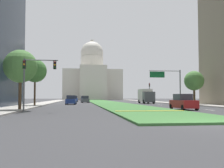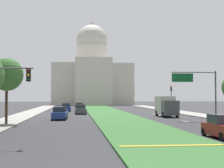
% 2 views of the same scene
% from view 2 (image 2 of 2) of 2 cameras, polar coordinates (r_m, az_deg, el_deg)
% --- Properties ---
extents(ground_plane, '(267.87, 267.87, 0.00)m').
position_cam_2_polar(ground_plane, '(71.37, -1.13, -4.58)').
color(ground_plane, '#333335').
extents(grass_median, '(7.35, 109.58, 0.14)m').
position_cam_2_polar(grass_median, '(65.31, -0.68, -4.76)').
color(grass_median, '#386B33').
rests_on(grass_median, ground_plane).
extents(median_curb_nose, '(6.61, 0.50, 0.04)m').
position_cam_2_polar(median_curb_nose, '(22.20, 9.84, -9.93)').
color(median_curb_nose, gold).
rests_on(median_curb_nose, grass_median).
extents(lane_dashes_right, '(0.16, 38.81, 0.01)m').
position_cam_2_polar(lane_dashes_right, '(46.65, 11.61, -5.92)').
color(lane_dashes_right, silver).
rests_on(lane_dashes_right, ground_plane).
extents(sidewalk_left, '(4.00, 109.58, 0.15)m').
position_cam_2_polar(sidewalk_left, '(59.56, -14.12, -4.97)').
color(sidewalk_left, '#9E9991').
rests_on(sidewalk_left, ground_plane).
extents(sidewalk_right, '(4.00, 109.58, 0.15)m').
position_cam_2_polar(sidewalk_right, '(62.37, 13.19, -4.84)').
color(sidewalk_right, '#9E9991').
rests_on(sidewalk_right, ground_plane).
extents(capitol_building, '(29.09, 25.98, 31.34)m').
position_cam_2_polar(capitol_building, '(131.43, -3.31, 1.22)').
color(capitol_building, beige).
rests_on(capitol_building, ground_plane).
extents(traffic_light_far_right, '(0.28, 0.35, 5.20)m').
position_cam_2_polar(traffic_light_far_right, '(66.41, 9.69, -1.89)').
color(traffic_light_far_right, '#515456').
rests_on(traffic_light_far_right, ground_plane).
extents(overhead_guide_sign, '(6.01, 0.20, 6.50)m').
position_cam_2_polar(overhead_guide_sign, '(46.27, 14.03, -0.15)').
color(overhead_guide_sign, '#515456').
rests_on(overhead_guide_sign, ground_plane).
extents(street_tree_left_mid, '(3.70, 3.70, 7.50)m').
position_cam_2_polar(street_tree_left_mid, '(40.66, -16.88, 1.46)').
color(street_tree_left_mid, '#4C3823').
rests_on(street_tree_left_mid, ground_plane).
extents(sedan_lead_stopped, '(1.94, 4.24, 1.82)m').
position_cam_2_polar(sedan_lead_stopped, '(28.23, 17.60, -6.76)').
color(sedan_lead_stopped, maroon).
rests_on(sedan_lead_stopped, ground_plane).
extents(sedan_midblock, '(2.12, 4.78, 1.77)m').
position_cam_2_polar(sedan_midblock, '(48.17, -8.55, -4.83)').
color(sedan_midblock, navy).
rests_on(sedan_midblock, ground_plane).
extents(sedan_distant, '(2.10, 4.55, 1.73)m').
position_cam_2_polar(sedan_distant, '(62.37, -5.18, -4.20)').
color(sedan_distant, '#4C5156').
rests_on(sedan_distant, ground_plane).
extents(sedan_far_horizon, '(1.90, 4.14, 1.77)m').
position_cam_2_polar(sedan_far_horizon, '(72.99, -7.50, -3.86)').
color(sedan_far_horizon, navy).
rests_on(sedan_far_horizon, ground_plane).
extents(sedan_very_far, '(1.93, 4.23, 1.68)m').
position_cam_2_polar(sedan_very_far, '(82.11, -5.40, -3.68)').
color(sedan_very_far, black).
rests_on(sedan_very_far, ground_plane).
extents(box_truck_delivery, '(2.40, 6.40, 3.20)m').
position_cam_2_polar(box_truck_delivery, '(55.21, 8.88, -3.58)').
color(box_truck_delivery, '#4C5156').
rests_on(box_truck_delivery, ground_plane).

